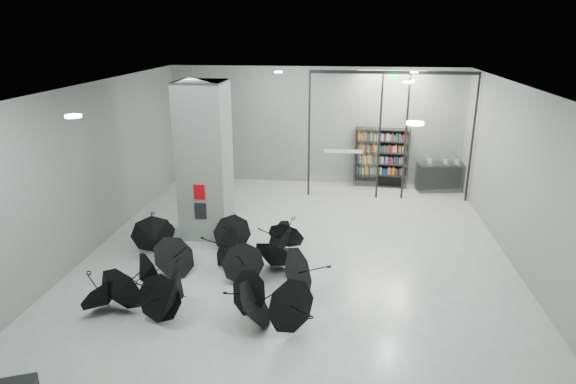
# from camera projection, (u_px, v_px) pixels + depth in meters

# --- Properties ---
(room) EXTENTS (14.00, 14.02, 4.01)m
(room) POSITION_uv_depth(u_px,v_px,m) (294.00, 149.00, 10.28)
(room) COLOR gray
(room) RESTS_ON ground
(column) EXTENTS (1.20, 1.20, 4.00)m
(column) POSITION_uv_depth(u_px,v_px,m) (205.00, 160.00, 12.70)
(column) COLOR slate
(column) RESTS_ON ground
(fire_cabinet) EXTENTS (0.28, 0.04, 0.38)m
(fire_cabinet) POSITION_uv_depth(u_px,v_px,m) (199.00, 192.00, 12.32)
(fire_cabinet) COLOR #A50A07
(fire_cabinet) RESTS_ON column
(info_panel) EXTENTS (0.30, 0.03, 0.42)m
(info_panel) POSITION_uv_depth(u_px,v_px,m) (200.00, 211.00, 12.48)
(info_panel) COLOR black
(info_panel) RESTS_ON column
(exit_sign) EXTENTS (0.30, 0.06, 0.15)m
(exit_sign) POSITION_uv_depth(u_px,v_px,m) (394.00, 78.00, 14.70)
(exit_sign) COLOR #0CE533
(exit_sign) RESTS_ON room
(glass_partition) EXTENTS (5.06, 0.08, 4.00)m
(glass_partition) POSITION_uv_depth(u_px,v_px,m) (389.00, 131.00, 15.40)
(glass_partition) COLOR silver
(glass_partition) RESTS_ON ground
(bookshelf) EXTENTS (1.85, 0.53, 2.01)m
(bookshelf) POSITION_uv_depth(u_px,v_px,m) (381.00, 158.00, 16.96)
(bookshelf) COLOR black
(bookshelf) RESTS_ON ground
(shop_counter) EXTENTS (1.64, 0.88, 0.93)m
(shop_counter) POSITION_uv_depth(u_px,v_px,m) (441.00, 177.00, 16.65)
(shop_counter) COLOR black
(shop_counter) RESTS_ON ground
(umbrella_cluster) EXTENTS (4.86, 4.57, 1.30)m
(umbrella_cluster) POSITION_uv_depth(u_px,v_px,m) (216.00, 272.00, 10.54)
(umbrella_cluster) COLOR black
(umbrella_cluster) RESTS_ON ground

